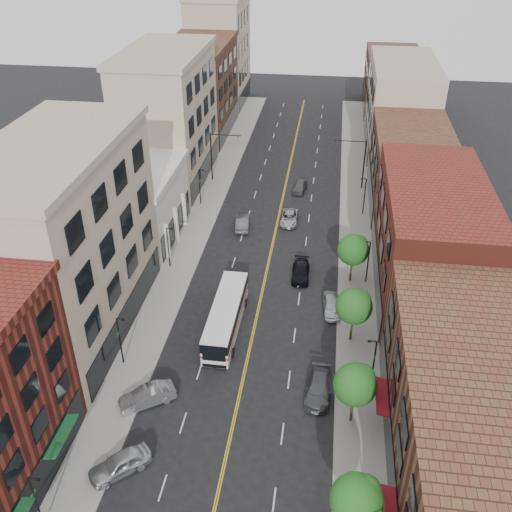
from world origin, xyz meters
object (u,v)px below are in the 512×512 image
at_px(car_lane_a, 301,272).
at_px(car_angle_a, 120,464).
at_px(car_lane_b, 289,218).
at_px(car_parked_far, 332,305).
at_px(city_bus, 226,315).
at_px(car_angle_b, 147,396).
at_px(car_lane_c, 300,186).
at_px(car_parked_mid, 319,388).
at_px(car_lane_behind, 242,222).

bearing_deg(car_lane_a, car_angle_a, -113.91).
bearing_deg(car_lane_b, car_parked_far, -72.33).
xyz_separation_m(city_bus, car_angle_b, (-4.74, -10.37, -0.95)).
xyz_separation_m(car_parked_far, car_lane_a, (-3.53, 5.82, -0.05)).
relative_size(car_angle_a, car_lane_a, 0.98).
height_order(car_angle_b, car_lane_c, car_angle_b).
bearing_deg(car_parked_mid, car_lane_b, 103.62).
distance_m(car_angle_b, car_parked_mid, 14.30).
relative_size(car_parked_mid, car_parked_far, 1.15).
height_order(car_angle_b, car_parked_far, car_angle_b).
distance_m(car_parked_mid, car_lane_behind, 29.79).
height_order(car_parked_far, car_lane_b, car_parked_far).
bearing_deg(car_angle_b, car_parked_far, 100.71).
relative_size(car_angle_a, car_parked_mid, 0.93).
relative_size(car_angle_b, car_lane_c, 1.09).
bearing_deg(car_angle_a, car_lane_c, 127.10).
bearing_deg(city_bus, car_parked_far, 23.30).
relative_size(city_bus, car_parked_far, 2.66).
bearing_deg(car_lane_behind, car_lane_a, 121.75).
xyz_separation_m(city_bus, car_lane_a, (6.53, 10.09, -1.03)).
bearing_deg(car_angle_b, car_parked_mid, 67.81).
bearing_deg(car_lane_b, car_lane_behind, -159.25).
relative_size(car_lane_behind, car_lane_a, 0.99).
distance_m(car_angle_b, car_parked_far, 20.81).
xyz_separation_m(car_parked_far, car_lane_c, (-5.20, 27.82, -0.01)).
height_order(car_parked_mid, car_lane_b, car_parked_mid).
bearing_deg(car_parked_mid, car_parked_far, 90.05).
xyz_separation_m(car_parked_mid, car_lane_b, (-5.10, 29.95, -0.07)).
bearing_deg(car_lane_behind, car_parked_far, 119.24).
bearing_deg(city_bus, car_lane_a, 57.39).
distance_m(car_angle_a, car_lane_behind, 37.50).
relative_size(car_angle_b, car_lane_a, 0.99).
relative_size(city_bus, car_lane_b, 2.45).
xyz_separation_m(city_bus, car_angle_a, (-4.74, -17.08, -0.93)).
xyz_separation_m(car_lane_a, car_lane_b, (-2.37, 12.42, -0.03)).
relative_size(car_angle_b, car_parked_mid, 0.94).
xyz_separation_m(car_angle_b, car_parked_far, (14.80, 14.63, -0.03)).
xyz_separation_m(car_angle_b, car_lane_c, (9.60, 42.46, -0.04)).
xyz_separation_m(car_lane_a, car_lane_c, (-1.67, 22.01, 0.04)).
xyz_separation_m(car_parked_mid, car_lane_c, (-4.40, 39.54, 0.00)).
bearing_deg(car_lane_c, city_bus, -91.14).
distance_m(city_bus, car_lane_c, 32.47).
distance_m(car_angle_a, car_angle_b, 6.71).
bearing_deg(car_lane_c, car_parked_far, -71.94).
xyz_separation_m(city_bus, car_parked_far, (10.06, 4.27, -0.98)).
distance_m(car_parked_far, car_lane_behind, 19.82).
height_order(car_parked_mid, car_lane_behind, car_lane_behind).
bearing_deg(car_angle_a, car_lane_behind, 133.37).
distance_m(city_bus, car_lane_behind, 20.37).
bearing_deg(car_parked_mid, car_lane_behind, 115.38).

